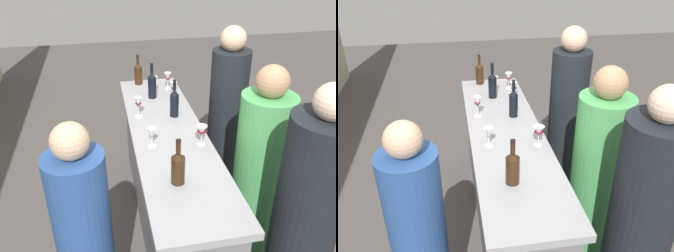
# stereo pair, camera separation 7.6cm
# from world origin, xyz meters

# --- Properties ---
(ground_plane) EXTENTS (12.00, 12.00, 0.00)m
(ground_plane) POSITION_xyz_m (0.00, 0.00, 0.00)
(ground_plane) COLOR #4C4744
(bar_counter) EXTENTS (2.20, 0.55, 0.91)m
(bar_counter) POSITION_xyz_m (0.00, 0.00, 0.46)
(bar_counter) COLOR slate
(bar_counter) RESTS_ON ground
(wine_bottle_leftmost_amber_brown) EXTENTS (0.08, 0.08, 0.30)m
(wine_bottle_leftmost_amber_brown) POSITION_xyz_m (-0.61, 0.06, 1.03)
(wine_bottle_leftmost_amber_brown) COLOR #331E0F
(wine_bottle_leftmost_amber_brown) RESTS_ON bar_counter
(wine_bottle_second_left_near_black) EXTENTS (0.07, 0.07, 0.31)m
(wine_bottle_second_left_near_black) POSITION_xyz_m (0.25, -0.10, 1.03)
(wine_bottle_second_left_near_black) COLOR black
(wine_bottle_second_left_near_black) RESTS_ON bar_counter
(wine_bottle_center_near_black) EXTENTS (0.08, 0.08, 0.32)m
(wine_bottle_center_near_black) POSITION_xyz_m (0.65, 0.02, 1.04)
(wine_bottle_center_near_black) COLOR black
(wine_bottle_center_near_black) RESTS_ON bar_counter
(wine_bottle_second_right_amber_brown) EXTENTS (0.08, 0.08, 0.29)m
(wine_bottle_second_right_amber_brown) POSITION_xyz_m (1.00, 0.10, 1.02)
(wine_bottle_second_right_amber_brown) COLOR #331E0F
(wine_bottle_second_right_amber_brown) RESTS_ON bar_counter
(wine_glass_near_left) EXTENTS (0.08, 0.08, 0.15)m
(wine_glass_near_left) POSITION_xyz_m (-0.23, -0.19, 1.02)
(wine_glass_near_left) COLOR white
(wine_glass_near_left) RESTS_ON bar_counter
(wine_glass_near_center) EXTENTS (0.07, 0.07, 0.15)m
(wine_glass_near_center) POSITION_xyz_m (0.60, -0.17, 1.02)
(wine_glass_near_center) COLOR white
(wine_glass_near_center) RESTS_ON bar_counter
(wine_glass_near_right) EXTENTS (0.07, 0.07, 0.16)m
(wine_glass_near_right) POSITION_xyz_m (0.84, -0.16, 1.02)
(wine_glass_near_right) COLOR white
(wine_glass_near_right) RESTS_ON bar_counter
(wine_glass_far_left) EXTENTS (0.07, 0.07, 0.16)m
(wine_glass_far_left) POSITION_xyz_m (0.74, -0.01, 1.03)
(wine_glass_far_left) COLOR white
(wine_glass_far_left) RESTS_ON bar_counter
(wine_glass_far_center) EXTENTS (0.07, 0.07, 0.15)m
(wine_glass_far_center) POSITION_xyz_m (-0.18, 0.15, 1.02)
(wine_glass_far_center) COLOR white
(wine_glass_far_center) RESTS_ON bar_counter
(wine_glass_far_right) EXTENTS (0.06, 0.06, 0.17)m
(wine_glass_far_right) POSITION_xyz_m (0.30, 0.18, 1.03)
(wine_glass_far_right) COLOR white
(wine_glass_far_right) RESTS_ON bar_counter
(person_left_guest) EXTENTS (0.48, 0.48, 1.50)m
(person_left_guest) POSITION_xyz_m (-0.31, -0.63, 0.69)
(person_left_guest) COLOR #4CA559
(person_left_guest) RESTS_ON ground
(person_center_guest) EXTENTS (0.38, 0.38, 1.58)m
(person_center_guest) POSITION_xyz_m (0.44, -0.63, 0.74)
(person_center_guest) COLOR black
(person_center_guest) RESTS_ON ground
(person_right_guest) EXTENTS (0.46, 0.46, 1.60)m
(person_right_guest) POSITION_xyz_m (-0.87, -0.66, 0.73)
(person_right_guest) COLOR black
(person_right_guest) RESTS_ON ground
(person_server_behind) EXTENTS (0.35, 0.35, 1.43)m
(person_server_behind) POSITION_xyz_m (-0.73, 0.63, 0.66)
(person_server_behind) COLOR #284C8C
(person_server_behind) RESTS_ON ground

